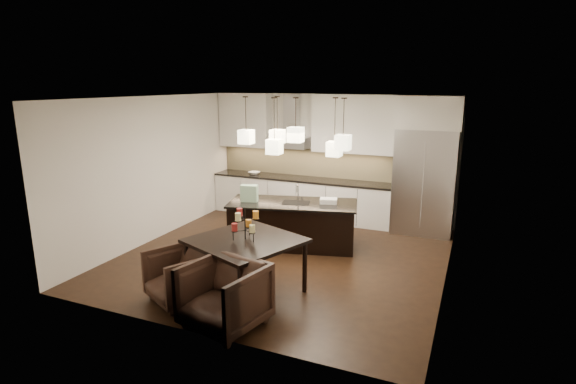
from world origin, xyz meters
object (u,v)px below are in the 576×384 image
at_px(armchair_left, 180,276).
at_px(armchair_right, 224,296).
at_px(refrigerator, 424,182).
at_px(island_body, 293,225).
at_px(dining_table, 246,266).

height_order(armchair_left, armchair_right, armchair_right).
distance_m(refrigerator, island_body, 2.89).
bearing_deg(armchair_left, island_body, 104.19).
relative_size(island_body, armchair_left, 2.81).
bearing_deg(island_body, refrigerator, 24.82).
bearing_deg(armchair_right, armchair_left, 171.72).
bearing_deg(armchair_left, dining_table, 66.06).
distance_m(island_body, dining_table, 2.10).
bearing_deg(island_body, dining_table, -101.02).
distance_m(armchair_left, armchair_right, 1.03).
xyz_separation_m(dining_table, armchair_left, (-0.74, -0.60, -0.04)).
xyz_separation_m(island_body, dining_table, (0.13, -2.10, 0.01)).
distance_m(refrigerator, armchair_right, 5.23).
bearing_deg(island_body, armchair_right, -98.21).
relative_size(dining_table, armchair_left, 1.68).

